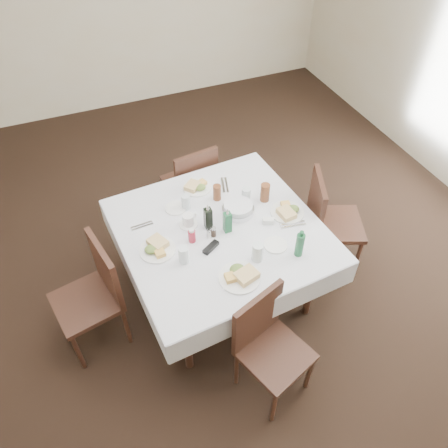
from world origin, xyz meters
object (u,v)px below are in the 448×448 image
water_w (184,255)px  water_n (186,202)px  oil_cruet_green (227,221)px  green_bottle (300,244)px  ketchup_bottle (192,236)px  chair_west (96,290)px  coffee_mug (189,221)px  chair_north (192,181)px  chair_east (327,217)px  water_e (246,195)px  chair_south (267,340)px  oil_cruet_dark (208,217)px  dining_table (220,235)px  water_s (258,252)px  bread_basket (238,209)px

water_w → water_n: bearing=69.6°
oil_cruet_green → green_bottle: green_bottle is taller
oil_cruet_green → ketchup_bottle: size_ratio=1.88×
chair_west → oil_cruet_green: size_ratio=4.18×
coffee_mug → water_n: bearing=76.8°
chair_north → ketchup_bottle: bearing=-108.8°
chair_east → green_bottle: size_ratio=4.09×
chair_north → water_e: 0.80m
water_e → water_n: bearing=166.8°
chair_north → coffee_mug: 0.88m
chair_south → oil_cruet_green: size_ratio=3.95×
chair_north → oil_cruet_green: size_ratio=3.97×
oil_cruet_dark → ketchup_bottle: (-0.16, -0.09, -0.04)m
chair_south → chair_north: bearing=86.9°
chair_west → oil_cruet_dark: 0.98m
water_w → coffee_mug: bearing=65.8°
green_bottle → ketchup_bottle: bearing=148.0°
dining_table → green_bottle: 0.64m
oil_cruet_dark → dining_table: bearing=-36.2°
chair_east → water_n: (-1.13, 0.34, 0.29)m
water_s → green_bottle: (0.29, -0.07, 0.03)m
chair_south → oil_cruet_dark: bearing=94.0°
chair_west → green_bottle: (1.42, -0.42, 0.33)m
water_e → water_w: size_ratio=0.96×
water_e → chair_north: bearing=107.8°
water_e → coffee_mug: bearing=-171.2°
water_w → green_bottle: size_ratio=0.59×
chair_north → chair_south: (-0.10, -1.77, -0.00)m
water_w → oil_cruet_green: (0.40, 0.16, 0.03)m
chair_south → chair_west: size_ratio=0.94×
coffee_mug → chair_west: bearing=-168.5°
water_n → ketchup_bottle: size_ratio=1.06×
chair_south → bread_basket: 1.04m
dining_table → water_n: bearing=116.7°
oil_cruet_green → chair_west: bearing=179.6°
dining_table → water_n: 0.38m
chair_east → dining_table: bearing=178.9°
water_s → coffee_mug: bearing=123.3°
oil_cruet_dark → oil_cruet_green: 0.15m
chair_south → coffee_mug: size_ratio=5.93×
chair_north → oil_cruet_dark: size_ratio=3.89×
water_n → green_bottle: size_ratio=0.55×
water_s → oil_cruet_green: oil_cruet_green is taller
chair_north → water_w: water_w is taller
bread_basket → oil_cruet_dark: (-0.27, -0.06, 0.06)m
chair_east → water_w: size_ratio=6.92×
water_n → coffee_mug: water_n is taller
water_e → oil_cruet_dark: bearing=-157.9°
chair_north → water_s: (0.04, -1.29, 0.32)m
water_n → bread_basket: size_ratio=0.50×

